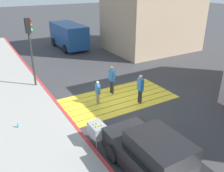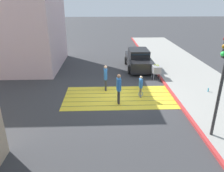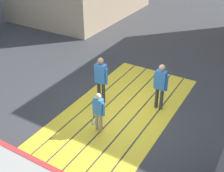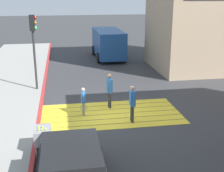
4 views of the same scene
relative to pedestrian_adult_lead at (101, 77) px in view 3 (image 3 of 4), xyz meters
The scene contains 5 objects.
ground_plane 1.30m from the pedestrian_adult_lead, 94.78° to the right, with size 120.00×120.00×0.00m, color #38383A.
crosswalk_stripes 1.29m from the pedestrian_adult_lead, 94.78° to the right, with size 6.40×3.25×0.01m.
pedestrian_adult_lead is the anchor object (origin of this frame).
pedestrian_adult_trailing 1.97m from the pedestrian_adult_lead, 69.59° to the right, with size 0.21×0.49×1.65m.
pedestrian_child_with_racket 1.55m from the pedestrian_adult_lead, 150.29° to the right, with size 0.28×0.41×1.33m.
Camera 3 is at (-6.91, -3.75, 5.66)m, focal length 46.04 mm.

